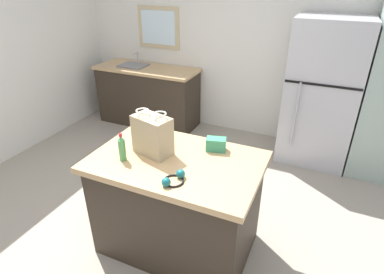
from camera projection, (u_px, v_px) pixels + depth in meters
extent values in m
plane|color=#9E9384|center=(162.00, 239.00, 2.90)|extent=(6.14, 6.14, 0.00)
cube|color=silver|center=(247.00, 47.00, 4.35)|extent=(5.12, 0.10, 2.51)
cube|color=#CCB78C|center=(159.00, 27.00, 4.71)|extent=(0.68, 0.04, 0.60)
cube|color=white|center=(158.00, 28.00, 4.69)|extent=(0.56, 0.02, 0.48)
cube|color=#33281E|center=(177.00, 207.00, 2.66)|extent=(1.24, 0.78, 0.84)
cube|color=tan|center=(176.00, 162.00, 2.45)|extent=(1.32, 0.86, 0.05)
cube|color=#B7B7BC|center=(321.00, 94.00, 3.79)|extent=(0.81, 0.69, 1.75)
cube|color=black|center=(322.00, 85.00, 3.41)|extent=(0.80, 0.01, 0.02)
cylinder|color=#B7B7BC|center=(295.00, 115.00, 3.65)|extent=(0.02, 0.02, 0.79)
cube|color=#33281E|center=(148.00, 97.00, 4.95)|extent=(1.53, 0.57, 0.86)
cube|color=tan|center=(147.00, 69.00, 4.74)|extent=(1.57, 0.61, 0.04)
cube|color=slate|center=(134.00, 69.00, 4.84)|extent=(0.40, 0.32, 0.14)
cylinder|color=#B7B7BC|center=(138.00, 58.00, 4.89)|extent=(0.03, 0.03, 0.18)
cylinder|color=#B7B7BC|center=(135.00, 53.00, 4.79)|extent=(0.02, 0.14, 0.02)
cube|color=tan|center=(152.00, 135.00, 2.46)|extent=(0.34, 0.25, 0.31)
torus|color=white|center=(142.00, 111.00, 2.39)|extent=(0.13, 0.13, 0.01)
torus|color=white|center=(160.00, 114.00, 2.34)|extent=(0.13, 0.13, 0.01)
cube|color=#388E66|center=(216.00, 144.00, 2.54)|extent=(0.18, 0.13, 0.11)
cylinder|color=#4C9956|center=(122.00, 150.00, 2.39)|extent=(0.05, 0.05, 0.17)
cone|color=#4C9956|center=(121.00, 138.00, 2.35)|extent=(0.05, 0.05, 0.03)
cylinder|color=red|center=(120.00, 135.00, 2.33)|extent=(0.02, 0.02, 0.02)
torus|color=black|center=(174.00, 181.00, 2.18)|extent=(0.19, 0.19, 0.01)
sphere|color=#19666B|center=(166.00, 182.00, 2.12)|extent=(0.06, 0.06, 0.06)
sphere|color=#19666B|center=(181.00, 174.00, 2.21)|extent=(0.06, 0.06, 0.06)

